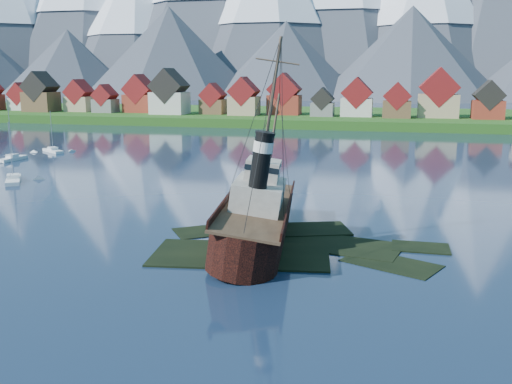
% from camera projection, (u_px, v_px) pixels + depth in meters
% --- Properties ---
extents(ground, '(1400.00, 1400.00, 0.00)m').
position_uv_depth(ground, '(274.00, 252.00, 59.54)').
color(ground, '#16263F').
rests_on(ground, ground).
extents(shoal, '(31.71, 21.24, 1.14)m').
position_uv_depth(shoal, '(294.00, 250.00, 61.25)').
color(shoal, black).
rests_on(shoal, ground).
extents(shore_bank, '(600.00, 80.00, 3.20)m').
position_uv_depth(shore_bank, '(364.00, 121.00, 221.21)').
color(shore_bank, '#214E16').
rests_on(shore_bank, ground).
extents(seawall, '(600.00, 2.50, 2.00)m').
position_uv_depth(seawall, '(358.00, 130.00, 185.07)').
color(seawall, '#3F3D38').
rests_on(seawall, ground).
extents(town, '(250.96, 16.69, 17.30)m').
position_uv_depth(town, '(271.00, 99.00, 210.10)').
color(town, maroon).
rests_on(town, ground).
extents(tugboat_wreck, '(6.81, 29.35, 23.26)m').
position_uv_depth(tugboat_wreck, '(256.00, 214.00, 63.57)').
color(tugboat_wreck, black).
rests_on(tugboat_wreck, ground).
extents(sailboat_a, '(6.74, 8.52, 10.73)m').
position_uv_depth(sailboat_a, '(13.00, 180.00, 97.78)').
color(sailboat_a, white).
rests_on(sailboat_a, ground).
extents(sailboat_b, '(2.19, 7.84, 11.28)m').
position_uv_depth(sailboat_b, '(13.00, 159.00, 121.57)').
color(sailboat_b, white).
rests_on(sailboat_b, ground).
extents(sailboat_c, '(7.58, 6.07, 10.12)m').
position_uv_depth(sailboat_c, '(53.00, 151.00, 134.42)').
color(sailboat_c, white).
rests_on(sailboat_c, ground).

